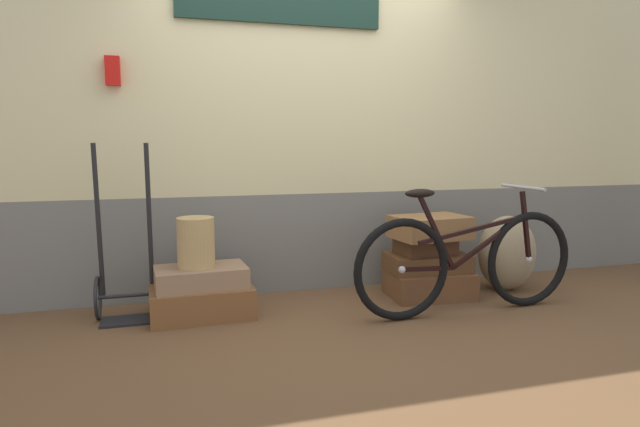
% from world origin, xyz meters
% --- Properties ---
extents(ground, '(9.65, 5.20, 0.06)m').
position_xyz_m(ground, '(0.00, 0.00, -0.03)').
color(ground, brown).
extents(station_building, '(7.65, 0.74, 2.68)m').
position_xyz_m(station_building, '(0.01, 0.85, 1.34)').
color(station_building, slate).
rests_on(station_building, ground).
extents(suitcase_0, '(0.71, 0.45, 0.21)m').
position_xyz_m(suitcase_0, '(-0.90, 0.30, 0.11)').
color(suitcase_0, brown).
rests_on(suitcase_0, ground).
extents(suitcase_1, '(0.64, 0.40, 0.14)m').
position_xyz_m(suitcase_1, '(-0.90, 0.30, 0.28)').
color(suitcase_1, '#937051').
rests_on(suitcase_1, suitcase_0).
extents(suitcase_2, '(0.66, 0.50, 0.20)m').
position_xyz_m(suitcase_2, '(0.86, 0.31, 0.10)').
color(suitcase_2, brown).
rests_on(suitcase_2, ground).
extents(suitcase_3, '(0.64, 0.44, 0.14)m').
position_xyz_m(suitcase_3, '(0.85, 0.33, 0.27)').
color(suitcase_3, brown).
rests_on(suitcase_3, suitcase_2).
extents(suitcase_4, '(0.45, 0.33, 0.13)m').
position_xyz_m(suitcase_4, '(0.83, 0.33, 0.40)').
color(suitcase_4, '#4C2D19').
rests_on(suitcase_4, suitcase_3).
extents(suitcase_5, '(0.60, 0.45, 0.17)m').
position_xyz_m(suitcase_5, '(0.85, 0.29, 0.55)').
color(suitcase_5, olive).
rests_on(suitcase_5, suitcase_4).
extents(wicker_basket, '(0.25, 0.25, 0.35)m').
position_xyz_m(wicker_basket, '(-0.92, 0.30, 0.53)').
color(wicker_basket, tan).
rests_on(wicker_basket, suitcase_1).
extents(luggage_trolley, '(0.41, 0.37, 1.20)m').
position_xyz_m(luggage_trolley, '(-1.39, 0.42, 0.27)').
color(luggage_trolley, black).
rests_on(luggage_trolley, ground).
extents(burlap_sack, '(0.48, 0.40, 0.61)m').
position_xyz_m(burlap_sack, '(1.56, 0.30, 0.31)').
color(burlap_sack, '#9E8966').
rests_on(burlap_sack, ground).
extents(bicycle, '(1.74, 0.46, 0.90)m').
position_xyz_m(bicycle, '(0.92, -0.14, 0.37)').
color(bicycle, black).
rests_on(bicycle, ground).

